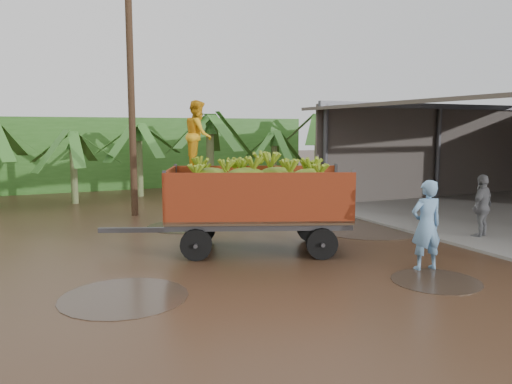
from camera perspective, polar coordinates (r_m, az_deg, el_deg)
ground at (r=12.30m, az=0.82°, el=-7.18°), size 100.00×100.00×0.00m
hedge_north at (r=27.00m, az=-17.72°, el=4.26°), size 22.00×3.00×3.60m
banana_trailer at (r=12.51m, az=-0.01°, el=-0.54°), size 6.19×3.67×3.76m
man_blue at (r=11.45m, az=18.88°, el=-3.61°), size 0.79×0.58×1.98m
man_grey at (r=15.20m, az=24.42°, el=-1.56°), size 1.15×0.79×1.81m
utility_pole at (r=18.00m, az=-14.08°, el=10.99°), size 1.20×0.24×8.49m
banana_plants at (r=17.34m, az=-25.96°, el=2.51°), size 24.78×20.30×4.47m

